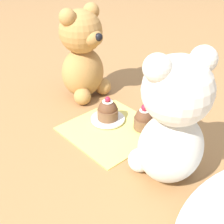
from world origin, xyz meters
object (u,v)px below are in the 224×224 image
Objects in this scene: teddy_bear_cream at (173,120)px; teddy_bear_tan at (83,55)px; cupcake_near_tan_bear at (108,111)px; saucer_plate at (108,119)px; cupcake_near_cream_bear at (144,119)px.

teddy_bear_cream reaches higher than teddy_bear_tan.
cupcake_near_tan_bear is (0.05, 0.16, -0.10)m from teddy_bear_tan.
teddy_bear_tan is (-0.09, -0.40, -0.01)m from teddy_bear_cream.
saucer_plate is (-0.04, -0.24, -0.13)m from teddy_bear_cream.
teddy_bear_tan is at bearing -106.21° from cupcake_near_tan_bear.
cupcake_near_cream_bear is (0.00, 0.25, -0.10)m from teddy_bear_tan.
saucer_plate is (0.05, 0.16, -0.12)m from teddy_bear_tan.
cupcake_near_tan_bear is at bearing -63.22° from cupcake_near_cream_bear.
cupcake_near_tan_bear is at bearing -81.57° from teddy_bear_cream.
teddy_bear_tan is 0.19m from cupcake_near_tan_bear.
cupcake_near_tan_bear is at bearing 116.57° from saucer_plate.
teddy_bear_tan is 2.97× the size of saucer_plate.
teddy_bear_tan reaches higher than cupcake_near_tan_bear.
saucer_plate is 1.39× the size of cupcake_near_tan_bear.
teddy_bear_tan is 0.27m from cupcake_near_cream_bear.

